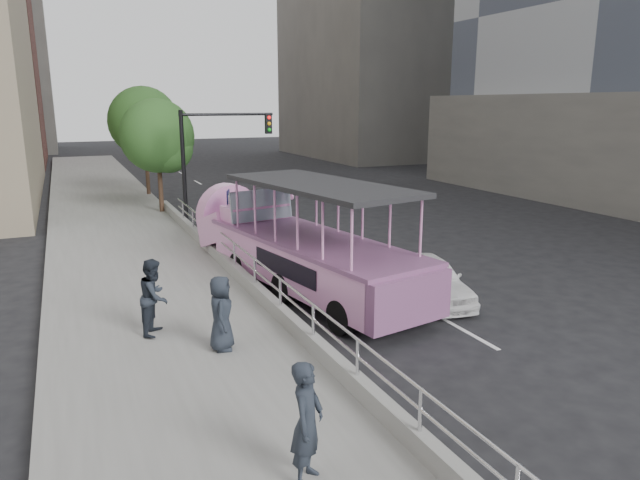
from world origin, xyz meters
TOP-DOWN VIEW (x-y plane):
  - ground at (0.00, 0.00)m, footprint 160.00×160.00m
  - sidewalk at (-5.75, 10.00)m, footprint 5.50×80.00m
  - kerb_wall at (-3.12, 2.00)m, footprint 0.24×30.00m
  - guardrail at (-3.12, 2.00)m, footprint 0.07×22.00m
  - duck_boat at (-1.49, 3.19)m, footprint 4.16×10.30m
  - car at (1.50, 0.40)m, footprint 2.20×3.97m
  - pedestrian_near at (-4.92, -5.91)m, footprint 0.75×0.78m
  - pedestrian_mid at (-6.02, 0.38)m, footprint 0.98×1.06m
  - pedestrian_far at (-4.87, -1.11)m, footprint 0.72×0.91m
  - parking_sign at (-2.61, 6.40)m, footprint 0.26×0.55m
  - traffic_signal at (-1.70, 12.50)m, footprint 4.20×0.32m
  - street_tree_near at (-3.30, 15.93)m, footprint 3.52×3.52m
  - street_tree_far at (-3.10, 21.93)m, footprint 3.97×3.97m
  - midrise_stone_a at (26.00, 42.00)m, footprint 20.00×20.00m

SIDE VIEW (x-z plane):
  - ground at x=0.00m, z-range 0.00..0.00m
  - sidewalk at x=-5.75m, z-range 0.00..0.30m
  - kerb_wall at x=-3.12m, z-range 0.30..0.66m
  - car at x=1.50m, z-range 0.00..1.28m
  - pedestrian_far at x=-4.87m, z-range 0.30..1.94m
  - guardrail at x=-3.12m, z-range 0.79..1.50m
  - pedestrian_mid at x=-6.02m, z-range 0.30..2.06m
  - pedestrian_near at x=-4.92m, z-range 0.30..2.09m
  - duck_boat at x=-1.49m, z-range -0.43..2.90m
  - parking_sign at x=-2.61m, z-range 0.35..2.95m
  - traffic_signal at x=-1.70m, z-range 0.90..6.10m
  - street_tree_near at x=-3.30m, z-range 0.96..6.68m
  - street_tree_far at x=-3.10m, z-range 1.08..7.53m
  - midrise_stone_a at x=26.00m, z-range 0.00..32.00m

